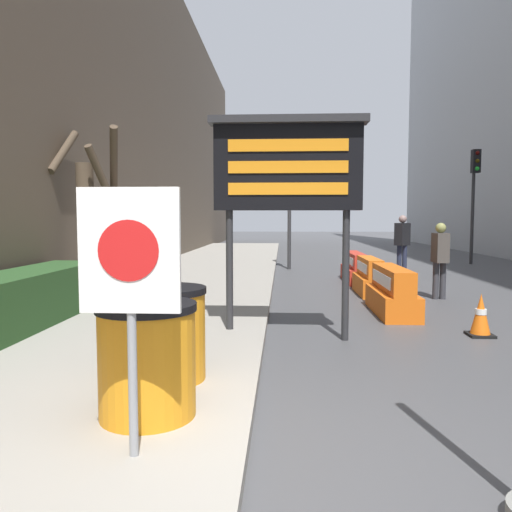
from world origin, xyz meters
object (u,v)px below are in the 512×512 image
Objects in this scene: jersey_barrier_orange_far at (392,293)px; message_board at (288,169)px; pedestrian_passerby at (440,254)px; traffic_cone_near at (481,316)px; barrel_drum_foreground at (147,359)px; jersey_barrier_red_striped at (355,269)px; traffic_light_far_side at (474,182)px; barrel_drum_middle at (166,333)px; traffic_light_near_curb at (290,193)px; warning_sign at (130,270)px; pedestrian_worker at (402,239)px; jersey_barrier_orange_near at (370,278)px.

message_board is at bearing -133.22° from jersey_barrier_orange_far.
message_board is 1.91× the size of pedestrian_passerby.
barrel_drum_foreground is at bearing -138.63° from traffic_cone_near.
jersey_barrier_red_striped is 0.48× the size of traffic_light_far_side.
barrel_drum_middle is 1.45× the size of traffic_cone_near.
traffic_light_near_curb is 6.87m from pedestrian_passerby.
warning_sign is at bearing -132.82° from traffic_cone_near.
jersey_barrier_orange_far is 8.11m from traffic_light_near_curb.
barrel_drum_foreground is 10.07m from jersey_barrier_red_striped.
traffic_light_near_curb is (1.20, 13.42, 1.17)m from warning_sign.
barrel_drum_foreground is 5.94m from jersey_barrier_orange_far.
barrel_drum_foreground is 17.20m from traffic_light_far_side.
pedestrian_worker reaches higher than barrel_drum_middle.
pedestrian_passerby reaches higher than barrel_drum_foreground.
warning_sign is at bearing -105.36° from message_board.
message_board is at bearing 61.62° from barrel_drum_middle.
barrel_drum_middle is 7.22m from jersey_barrier_orange_near.
traffic_cone_near is 8.34m from pedestrian_worker.
pedestrian_worker reaches higher than traffic_cone_near.
traffic_light_far_side is at bearing 63.00° from warning_sign.
pedestrian_passerby reaches higher than jersey_barrier_red_striped.
barrel_drum_foreground is 1.04m from warning_sign.
traffic_light_near_curb is at bearing 25.36° from pedestrian_passerby.
jersey_barrier_orange_far reaches higher than jersey_barrier_orange_near.
jersey_barrier_orange_far is 4.49m from jersey_barrier_red_striped.
barrel_drum_foreground is at bearing -107.42° from jersey_barrier_red_striped.
traffic_light_far_side reaches higher than pedestrian_worker.
jersey_barrier_orange_near is at bearing 23.77° from pedestrian_worker.
message_board is (1.04, 3.79, 1.01)m from warning_sign.
traffic_cone_near is at bearing 41.37° from barrel_drum_foreground.
barrel_drum_foreground is at bearing -109.95° from message_board.
barrel_drum_middle is 5.22m from jersey_barrier_orange_far.
traffic_light_far_side is at bearing 18.39° from traffic_light_near_curb.
barrel_drum_middle is 0.21× the size of traffic_light_far_side.
barrel_drum_foreground reaches higher than jersey_barrier_orange_far.
barrel_drum_middle is 4.73m from traffic_cone_near.
jersey_barrier_red_striped is (2.93, 10.29, -1.03)m from warning_sign.
pedestrian_passerby reaches higher than traffic_cone_near.
pedestrian_worker is at bearing 69.45° from warning_sign.
barrel_drum_middle reaches higher than jersey_barrier_red_striped.
traffic_cone_near is at bearing 47.18° from warning_sign.
barrel_drum_middle is (-0.06, 0.90, 0.00)m from barrel_drum_foreground.
jersey_barrier_orange_far is at bearing 63.21° from warning_sign.
warning_sign is at bearing -84.59° from barrel_drum_middle.
barrel_drum_foreground is 8.09m from pedestrian_passerby.
message_board is 9.63m from traffic_light_near_curb.
pedestrian_worker is (0.82, 8.27, 0.76)m from traffic_cone_near.
barrel_drum_foreground is 0.56× the size of jersey_barrier_orange_near.
traffic_light_near_curb reaches higher than message_board.
barrel_drum_foreground is 0.26× the size of traffic_light_near_curb.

